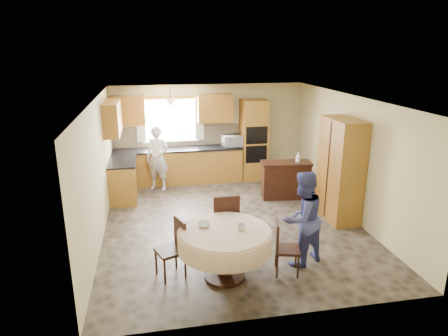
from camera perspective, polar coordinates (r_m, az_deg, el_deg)
name	(u,v)px	position (r m, az deg, el deg)	size (l,w,h in m)	color
floor	(231,222)	(8.19, 1.04, -7.77)	(5.00, 6.00, 0.01)	brown
ceiling	(232,99)	(7.49, 1.15, 9.86)	(5.00, 6.00, 0.01)	white
wall_back	(209,132)	(10.62, -2.21, 5.15)	(5.00, 0.02, 2.50)	tan
wall_front	(281,231)	(5.04, 8.11, -8.86)	(5.00, 0.02, 2.50)	tan
wall_left	(98,171)	(7.66, -17.54, -0.36)	(0.02, 6.00, 2.50)	tan
wall_right	(351,157)	(8.60, 17.64, 1.49)	(0.02, 6.00, 2.50)	tan
window	(170,120)	(10.43, -7.69, 6.75)	(1.40, 0.03, 1.10)	white
curtain_left	(140,120)	(10.37, -11.85, 6.76)	(0.22, 0.02, 1.15)	white
curtain_right	(199,118)	(10.44, -3.54, 7.16)	(0.22, 0.02, 1.15)	white
base_cab_back	(178,166)	(10.44, -6.53, 0.25)	(3.30, 0.60, 0.88)	gold
counter_back	(178,149)	(10.32, -6.61, 2.70)	(3.30, 0.64, 0.04)	black
base_cab_left	(123,180)	(9.58, -14.18, -1.72)	(0.60, 1.20, 0.88)	gold
counter_left	(122,161)	(9.45, -14.38, 0.93)	(0.64, 1.20, 0.04)	black
backsplash	(177,136)	(10.53, -6.78, 4.56)	(3.30, 0.02, 0.55)	#C4AF8A
wall_cab_left	(127,110)	(10.24, -13.64, 8.00)	(0.85, 0.33, 0.72)	#A86C2A
wall_cab_right	(215,108)	(10.36, -1.28, 8.57)	(0.90, 0.33, 0.72)	#A86C2A
wall_cab_side	(112,118)	(9.24, -15.68, 6.91)	(0.33, 1.20, 0.72)	#A86C2A
oven_tower	(254,140)	(10.59, 4.24, 4.03)	(0.66, 0.62, 2.12)	gold
oven_upper	(257,135)	(10.25, 4.71, 4.67)	(0.56, 0.01, 0.45)	black
oven_lower	(256,154)	(10.37, 4.64, 1.97)	(0.56, 0.01, 0.45)	black
pendant	(171,103)	(9.88, -7.64, 9.24)	(0.36, 0.36, 0.18)	beige
sideboard	(285,181)	(9.45, 8.78, -1.84)	(1.15, 0.47, 0.82)	#3A1C0F
space_heater	(313,190)	(9.40, 12.66, -3.02)	(0.41, 0.28, 0.56)	black
cupboard	(340,170)	(8.40, 16.30, -0.24)	(0.55, 1.09, 2.08)	gold
dining_table	(225,240)	(6.11, 0.09, -10.31)	(1.42, 1.42, 0.81)	#3A1C0F
chair_left	(174,245)	(6.29, -7.11, -10.84)	(0.51, 0.51, 0.92)	#3A1C0F
chair_back	(225,220)	(6.86, 0.18, -7.44)	(0.47, 0.47, 1.07)	#3A1C0F
chair_right	(283,245)	(6.38, 8.43, -10.83)	(0.46, 0.46, 0.86)	#3A1C0F
framed_picture	(332,135)	(9.25, 15.18, 4.56)	(0.06, 0.62, 0.51)	gold
microwave	(233,141)	(10.42, 1.24, 3.92)	(0.54, 0.37, 0.30)	silver
person_sink	(158,158)	(9.94, -9.47, 1.40)	(0.58, 0.38, 1.59)	silver
person_dining	(302,219)	(6.57, 11.11, -7.09)	(0.77, 0.60, 1.58)	#3E4287
bowl_sideboard	(274,164)	(9.23, 7.09, 0.60)	(0.21, 0.21, 0.05)	#B2B2B2
bottle_sideboard	(298,158)	(9.39, 10.52, 1.43)	(0.11, 0.11, 0.27)	silver
cup_table	(241,227)	(6.01, 2.45, -8.41)	(0.12, 0.12, 0.10)	#B2B2B2
bowl_table	(204,225)	(6.12, -2.88, -8.07)	(0.20, 0.20, 0.06)	#B2B2B2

